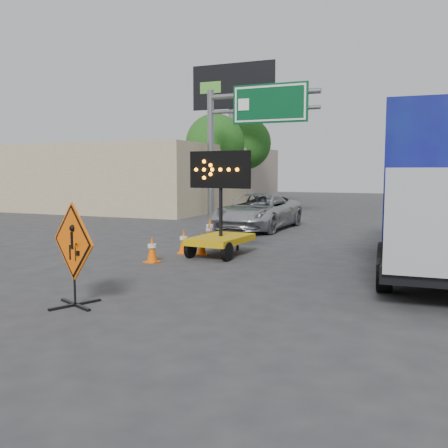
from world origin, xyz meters
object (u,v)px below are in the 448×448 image
Objects in this scene: pickup_truck at (258,211)px; box_truck at (443,198)px; construction_sign at (74,252)px; arrow_board at (221,233)px.

box_truck is at bearing -41.05° from pickup_truck.
construction_sign is 6.04m from arrow_board.
construction_sign reaches higher than pickup_truck.
arrow_board is at bearing 178.96° from box_truck.
construction_sign is 0.23× the size of box_truck.
pickup_truck is at bearing 117.28° from construction_sign.
pickup_truck is 0.64× the size of box_truck.
arrow_board is (0.30, 6.03, -0.33)m from construction_sign.
construction_sign is 12.80m from pickup_truck.
pickup_truck is 9.67m from box_truck.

